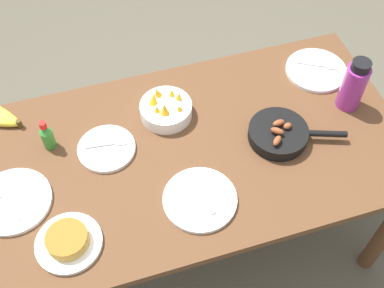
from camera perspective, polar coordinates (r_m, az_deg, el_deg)
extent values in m
plane|color=#565142|center=(2.44, 0.00, -10.83)|extent=(14.00, 14.00, 0.00)
cube|color=brown|center=(1.81, 0.00, -0.89)|extent=(1.63, 0.87, 0.03)
cylinder|color=brown|center=(2.35, -20.82, -3.42)|extent=(0.07, 0.07, 0.70)
cylinder|color=brown|center=(2.54, 14.04, 4.90)|extent=(0.07, 0.07, 0.70)
ellipsoid|color=yellow|center=(2.02, -21.40, 3.38)|extent=(0.15, 0.18, 0.03)
ellipsoid|color=yellow|center=(2.01, -21.65, 2.94)|extent=(0.17, 0.14, 0.04)
ellipsoid|color=yellow|center=(2.00, -21.75, 2.41)|extent=(0.17, 0.10, 0.03)
cylinder|color=#4C3819|center=(1.97, -19.78, 2.27)|extent=(0.02, 0.02, 0.04)
cylinder|color=black|center=(1.85, 10.05, 0.78)|extent=(0.22, 0.22, 0.01)
cylinder|color=black|center=(1.83, 10.17, 1.27)|extent=(0.23, 0.23, 0.04)
cylinder|color=black|center=(1.87, 15.76, 1.18)|extent=(0.14, 0.07, 0.02)
ellipsoid|color=brown|center=(1.79, 10.06, 1.54)|extent=(0.05, 0.05, 0.02)
ellipsoid|color=brown|center=(1.76, 10.06, 0.40)|extent=(0.05, 0.05, 0.03)
ellipsoid|color=brown|center=(1.82, 10.22, 2.47)|extent=(0.05, 0.03, 0.03)
ellipsoid|color=brown|center=(1.82, 11.25, 2.10)|extent=(0.04, 0.03, 0.03)
cylinder|color=white|center=(1.65, -14.38, -11.31)|extent=(0.22, 0.22, 0.02)
cylinder|color=gold|center=(1.62, -14.57, -10.90)|extent=(0.14, 0.14, 0.04)
cylinder|color=#9F6624|center=(1.61, -14.72, -10.58)|extent=(0.14, 0.14, 0.00)
cylinder|color=white|center=(1.82, -10.09, -0.54)|extent=(0.22, 0.22, 0.02)
cylinder|color=#B2B2B7|center=(1.82, -10.84, -0.22)|extent=(0.11, 0.02, 0.01)
cube|color=#B2B2B7|center=(1.81, -8.41, 0.14)|extent=(0.05, 0.03, 0.00)
cylinder|color=white|center=(2.12, 14.48, 8.46)|extent=(0.26, 0.26, 0.02)
cylinder|color=#B2B2B7|center=(2.13, 13.93, 9.13)|extent=(0.11, 0.07, 0.01)
cube|color=#B2B2B7|center=(2.14, 16.22, 8.70)|extent=(0.05, 0.04, 0.00)
cylinder|color=white|center=(1.67, 0.94, -6.59)|extent=(0.26, 0.26, 0.02)
cylinder|color=#B2B2B7|center=(1.67, 0.99, -5.67)|extent=(0.03, 0.11, 0.01)
cube|color=#B2B2B7|center=(1.64, 2.25, -7.65)|extent=(0.03, 0.05, 0.00)
cylinder|color=white|center=(1.78, -20.42, -6.38)|extent=(0.27, 0.27, 0.02)
cylinder|color=#B2B2B7|center=(1.75, -20.83, -7.21)|extent=(0.07, 0.11, 0.01)
cylinder|color=white|center=(1.88, -3.09, 4.06)|extent=(0.20, 0.20, 0.06)
cone|color=#F4A819|center=(1.86, -1.54, 5.68)|extent=(0.03, 0.04, 0.06)
cone|color=#F4A819|center=(1.88, -2.42, 6.05)|extent=(0.04, 0.04, 0.04)
cone|color=#F4A819|center=(1.88, -4.16, 6.10)|extent=(0.05, 0.04, 0.06)
cone|color=#F4A819|center=(1.86, -4.58, 5.38)|extent=(0.06, 0.06, 0.06)
cone|color=#F4A819|center=(1.83, -4.18, 4.12)|extent=(0.04, 0.04, 0.04)
cone|color=#F4A819|center=(1.82, -3.27, 4.11)|extent=(0.05, 0.05, 0.06)
cone|color=#F4A819|center=(1.83, -1.53, 4.24)|extent=(0.04, 0.04, 0.04)
cylinder|color=#992D89|center=(1.97, 18.53, 6.41)|extent=(0.09, 0.09, 0.19)
cylinder|color=black|center=(1.89, 19.42, 8.74)|extent=(0.07, 0.07, 0.03)
cylinder|color=#337F2D|center=(1.85, -16.67, 0.59)|extent=(0.05, 0.05, 0.08)
cone|color=#337F2D|center=(1.81, -17.07, 1.63)|extent=(0.05, 0.05, 0.02)
cylinder|color=red|center=(1.79, -17.27, 2.14)|extent=(0.03, 0.03, 0.03)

